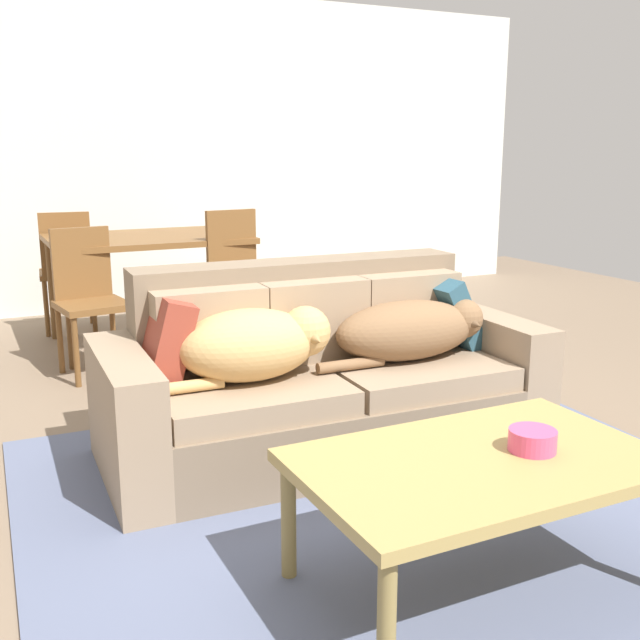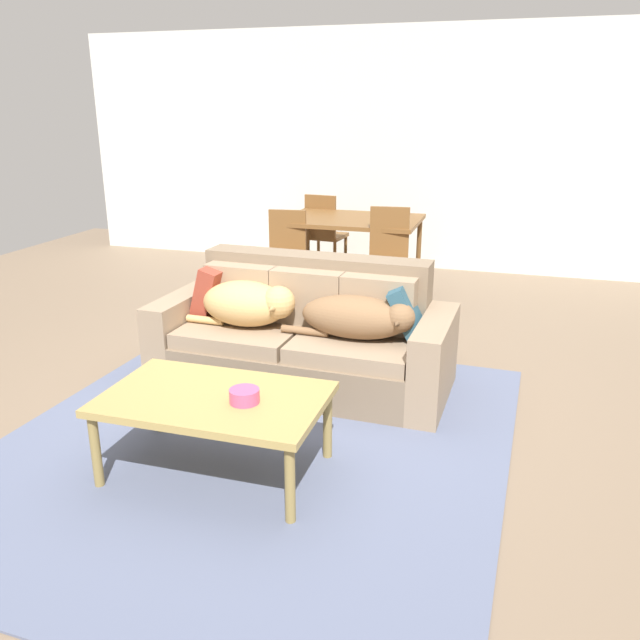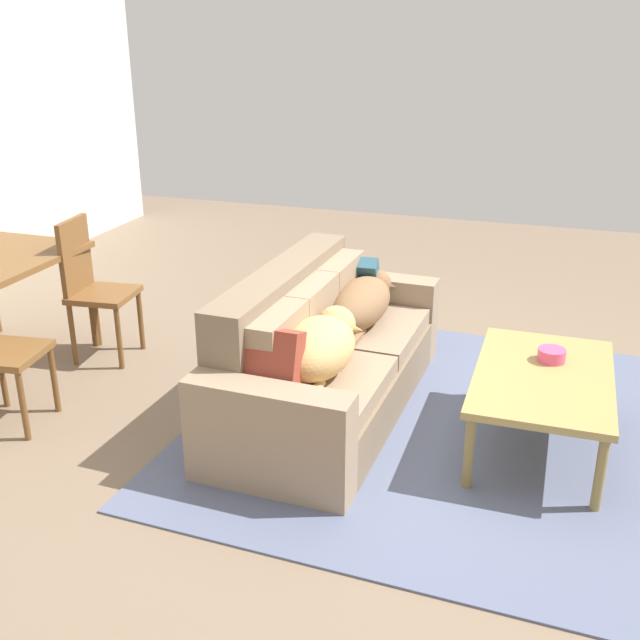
{
  "view_description": "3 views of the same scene",
  "coord_description": "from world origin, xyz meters",
  "px_view_note": "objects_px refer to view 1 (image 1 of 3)",
  "views": [
    {
      "loc": [
        -1.45,
        -2.67,
        1.39
      ],
      "look_at": [
        -0.1,
        0.08,
        0.68
      ],
      "focal_mm": 42.19,
      "sensor_mm": 36.0,
      "label": 1
    },
    {
      "loc": [
        1.36,
        -3.66,
        1.87
      ],
      "look_at": [
        0.22,
        0.09,
        0.55
      ],
      "focal_mm": 36.34,
      "sensor_mm": 36.0,
      "label": 2
    },
    {
      "loc": [
        -3.84,
        -0.94,
        2.19
      ],
      "look_at": [
        0.16,
        0.39,
        0.52
      ],
      "focal_mm": 42.21,
      "sensor_mm": 36.0,
      "label": 3
    }
  ],
  "objects_px": {
    "dining_table": "(147,246)",
    "dining_chair_near_right": "(239,276)",
    "dining_chair_far_left": "(67,266)",
    "throw_pillow_by_right_arm": "(446,312)",
    "dog_on_left_cushion": "(256,343)",
    "throw_pillow_by_left_arm": "(164,340)",
    "coffee_table": "(479,471)",
    "couch": "(320,380)",
    "bowl_on_coffee_table": "(532,440)",
    "dog_on_right_cushion": "(412,329)",
    "dining_chair_near_left": "(89,294)"
  },
  "relations": [
    {
      "from": "dining_table",
      "to": "dining_chair_near_right",
      "type": "bearing_deg",
      "value": -49.4
    },
    {
      "from": "dining_table",
      "to": "dining_chair_far_left",
      "type": "bearing_deg",
      "value": 128.45
    },
    {
      "from": "throw_pillow_by_right_arm",
      "to": "dining_table",
      "type": "xyz_separation_m",
      "value": [
        -0.96,
        2.26,
        0.13
      ]
    },
    {
      "from": "dog_on_left_cushion",
      "to": "throw_pillow_by_left_arm",
      "type": "height_order",
      "value": "throw_pillow_by_left_arm"
    },
    {
      "from": "coffee_table",
      "to": "dining_table",
      "type": "height_order",
      "value": "dining_table"
    },
    {
      "from": "couch",
      "to": "dining_chair_near_right",
      "type": "xyz_separation_m",
      "value": [
        0.23,
        1.72,
        0.21
      ]
    },
    {
      "from": "dog_on_left_cushion",
      "to": "dining_chair_near_right",
      "type": "bearing_deg",
      "value": 74.07
    },
    {
      "from": "throw_pillow_by_left_arm",
      "to": "couch",
      "type": "bearing_deg",
      "value": -5.6
    },
    {
      "from": "couch",
      "to": "throw_pillow_by_left_arm",
      "type": "distance_m",
      "value": 0.76
    },
    {
      "from": "couch",
      "to": "bowl_on_coffee_table",
      "type": "distance_m",
      "value": 1.32
    },
    {
      "from": "dog_on_right_cushion",
      "to": "throw_pillow_by_right_arm",
      "type": "bearing_deg",
      "value": 29.03
    },
    {
      "from": "dog_on_right_cushion",
      "to": "dog_on_left_cushion",
      "type": "bearing_deg",
      "value": -179.7
    },
    {
      "from": "dog_on_right_cushion",
      "to": "bowl_on_coffee_table",
      "type": "height_order",
      "value": "dog_on_right_cushion"
    },
    {
      "from": "dining_chair_near_right",
      "to": "throw_pillow_by_left_arm",
      "type": "bearing_deg",
      "value": -126.14
    },
    {
      "from": "bowl_on_coffee_table",
      "to": "dining_chair_far_left",
      "type": "relative_size",
      "value": 0.16
    },
    {
      "from": "couch",
      "to": "coffee_table",
      "type": "relative_size",
      "value": 1.8
    },
    {
      "from": "throw_pillow_by_left_arm",
      "to": "bowl_on_coffee_table",
      "type": "relative_size",
      "value": 2.49
    },
    {
      "from": "dog_on_right_cushion",
      "to": "throw_pillow_by_right_arm",
      "type": "height_order",
      "value": "throw_pillow_by_right_arm"
    },
    {
      "from": "dog_on_right_cushion",
      "to": "bowl_on_coffee_table",
      "type": "bearing_deg",
      "value": -102.36
    },
    {
      "from": "dining_chair_near_left",
      "to": "dining_chair_far_left",
      "type": "distance_m",
      "value": 1.17
    },
    {
      "from": "throw_pillow_by_left_arm",
      "to": "dining_chair_near_right",
      "type": "distance_m",
      "value": 1.9
    },
    {
      "from": "dining_table",
      "to": "dining_chair_far_left",
      "type": "xyz_separation_m",
      "value": [
        -0.48,
        0.6,
        -0.2
      ]
    },
    {
      "from": "dog_on_right_cushion",
      "to": "coffee_table",
      "type": "height_order",
      "value": "dog_on_right_cushion"
    },
    {
      "from": "throw_pillow_by_left_arm",
      "to": "throw_pillow_by_right_arm",
      "type": "distance_m",
      "value": 1.42
    },
    {
      "from": "dog_on_right_cushion",
      "to": "bowl_on_coffee_table",
      "type": "relative_size",
      "value": 5.8
    },
    {
      "from": "dog_on_left_cushion",
      "to": "dining_chair_near_right",
      "type": "distance_m",
      "value": 1.93
    },
    {
      "from": "dog_on_left_cushion",
      "to": "dining_chair_near_left",
      "type": "distance_m",
      "value": 1.86
    },
    {
      "from": "dining_table",
      "to": "throw_pillow_by_left_arm",
      "type": "bearing_deg",
      "value": -101.9
    },
    {
      "from": "throw_pillow_by_right_arm",
      "to": "dining_table",
      "type": "distance_m",
      "value": 2.46
    },
    {
      "from": "coffee_table",
      "to": "couch",
      "type": "bearing_deg",
      "value": 86.88
    },
    {
      "from": "dog_on_right_cushion",
      "to": "dining_table",
      "type": "xyz_separation_m",
      "value": [
        -0.66,
        2.41,
        0.15
      ]
    },
    {
      "from": "throw_pillow_by_right_arm",
      "to": "dining_chair_near_right",
      "type": "distance_m",
      "value": 1.77
    },
    {
      "from": "dog_on_right_cushion",
      "to": "coffee_table",
      "type": "xyz_separation_m",
      "value": [
        -0.48,
        -1.14,
        -0.15
      ]
    },
    {
      "from": "couch",
      "to": "dining_table",
      "type": "relative_size",
      "value": 1.53
    },
    {
      "from": "coffee_table",
      "to": "dining_chair_far_left",
      "type": "relative_size",
      "value": 1.23
    },
    {
      "from": "throw_pillow_by_left_arm",
      "to": "coffee_table",
      "type": "bearing_deg",
      "value": -64.5
    },
    {
      "from": "dog_on_left_cushion",
      "to": "dog_on_right_cushion",
      "type": "relative_size",
      "value": 0.89
    },
    {
      "from": "bowl_on_coffee_table",
      "to": "dining_chair_near_right",
      "type": "height_order",
      "value": "dining_chair_near_right"
    },
    {
      "from": "dining_chair_near_left",
      "to": "coffee_table",
      "type": "bearing_deg",
      "value": -84.97
    },
    {
      "from": "coffee_table",
      "to": "dining_table",
      "type": "bearing_deg",
      "value": 92.81
    },
    {
      "from": "dog_on_left_cushion",
      "to": "coffee_table",
      "type": "bearing_deg",
      "value": -73.98
    },
    {
      "from": "throw_pillow_by_left_arm",
      "to": "dining_chair_far_left",
      "type": "distance_m",
      "value": 2.81
    },
    {
      "from": "throw_pillow_by_right_arm",
      "to": "coffee_table",
      "type": "height_order",
      "value": "throw_pillow_by_right_arm"
    },
    {
      "from": "throw_pillow_by_left_arm",
      "to": "throw_pillow_by_right_arm",
      "type": "relative_size",
      "value": 1.03
    },
    {
      "from": "dog_on_left_cushion",
      "to": "dog_on_right_cushion",
      "type": "xyz_separation_m",
      "value": [
        0.77,
        -0.02,
        -0.02
      ]
    },
    {
      "from": "dining_table",
      "to": "dining_chair_far_left",
      "type": "relative_size",
      "value": 1.44
    },
    {
      "from": "dog_on_right_cushion",
      "to": "throw_pillow_by_left_arm",
      "type": "xyz_separation_m",
      "value": [
        -1.12,
        0.2,
        0.03
      ]
    },
    {
      "from": "throw_pillow_by_left_arm",
      "to": "dining_chair_near_right",
      "type": "xyz_separation_m",
      "value": [
        0.94,
        1.65,
        -0.05
      ]
    },
    {
      "from": "throw_pillow_by_right_arm",
      "to": "dining_chair_near_left",
      "type": "bearing_deg",
      "value": 130.99
    },
    {
      "from": "couch",
      "to": "bowl_on_coffee_table",
      "type": "height_order",
      "value": "couch"
    }
  ]
}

